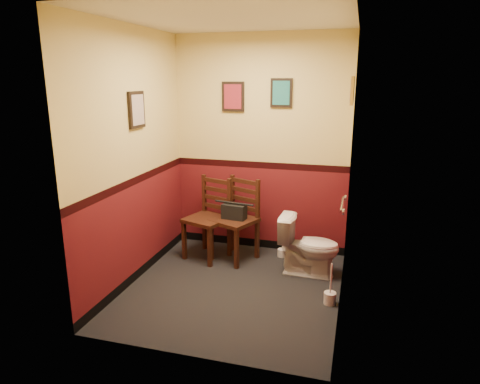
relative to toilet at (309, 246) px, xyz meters
name	(u,v)px	position (x,y,z in m)	size (l,w,h in m)	color
floor	(234,288)	(-0.72, -0.57, -0.33)	(2.20, 2.40, 0.00)	black
ceiling	(233,18)	(-0.72, -0.57, 2.37)	(2.20, 2.40, 0.00)	silver
wall_back	(261,146)	(-0.72, 0.63, 1.02)	(2.20, 2.70, 0.00)	maroon
wall_front	(186,195)	(-0.72, -1.77, 1.02)	(2.20, 2.70, 0.00)	maroon
wall_left	(133,159)	(-1.82, -0.57, 1.02)	(2.40, 2.70, 0.00)	maroon
wall_right	(348,170)	(0.38, -0.57, 1.02)	(2.40, 2.70, 0.00)	maroon
grab_bar	(343,204)	(0.35, -0.32, 0.62)	(0.05, 0.56, 0.06)	silver
framed_print_back_a	(233,97)	(-1.07, 0.61, 1.62)	(0.28, 0.04, 0.36)	black
framed_print_back_b	(281,93)	(-0.47, 0.61, 1.67)	(0.26, 0.04, 0.34)	black
framed_print_left	(137,110)	(-1.80, -0.47, 1.52)	(0.04, 0.30, 0.38)	black
framed_print_right	(352,90)	(0.36, 0.03, 1.72)	(0.04, 0.34, 0.28)	olive
toilet	(309,246)	(0.00, 0.00, 0.00)	(0.38, 0.68, 0.67)	white
toilet_brush	(330,297)	(0.29, -0.63, -0.26)	(0.12, 0.12, 0.43)	silver
chair_left	(209,218)	(-1.26, 0.17, 0.17)	(0.59, 0.59, 1.00)	#3F1E13
chair_right	(237,219)	(-0.91, 0.21, 0.17)	(0.61, 0.61, 1.00)	#3F1E13
handbag	(234,211)	(-0.93, 0.17, 0.28)	(0.30, 0.18, 0.21)	black
tp_stack	(286,245)	(-0.32, 0.39, -0.17)	(0.22, 0.14, 0.39)	silver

